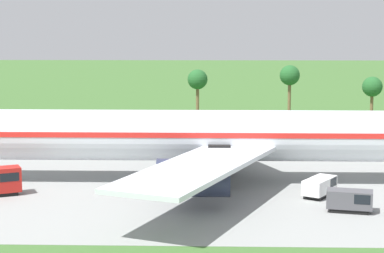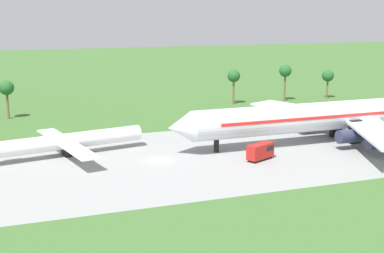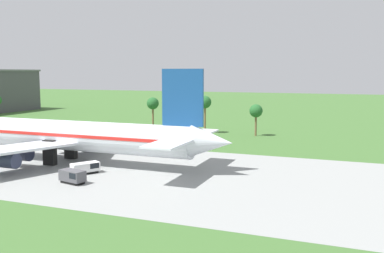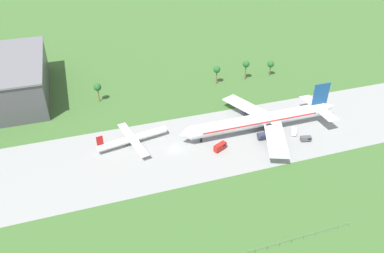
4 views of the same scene
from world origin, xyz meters
The scene contains 4 objects.
jet_airliner centered at (39.06, 1.74, 5.25)m, with size 72.58×51.92×17.88m.
fuel_truck centered at (50.93, -4.82, 1.05)m, with size 4.18×5.06×1.91m.
catering_van centered at (52.89, -11.12, 1.15)m, with size 4.57×2.88×2.10m.
palm_tree_row centered at (33.78, 49.07, 7.70)m, with size 95.53×3.60×10.71m.
Camera 3 is at (93.75, -65.26, 17.25)m, focal length 40.00 mm.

